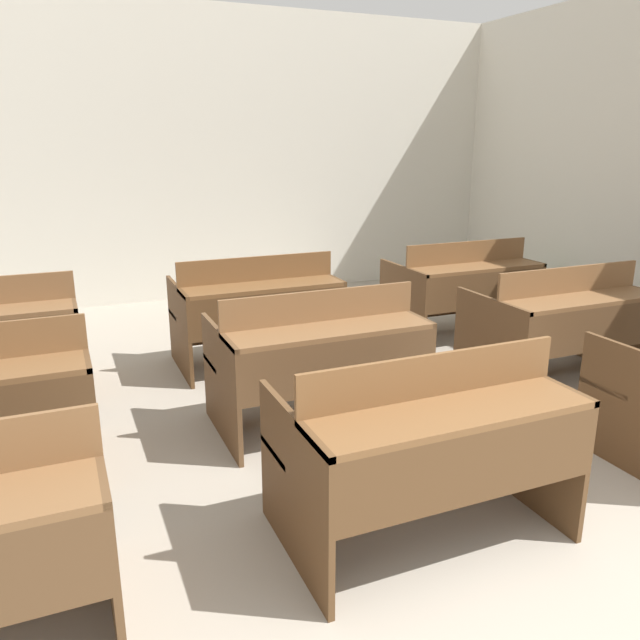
% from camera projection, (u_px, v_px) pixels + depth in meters
% --- Properties ---
extents(wall_back, '(7.28, 0.06, 3.14)m').
position_uv_depth(wall_back, '(202.00, 157.00, 6.85)').
color(wall_back, beige).
rests_on(wall_back, ground_plane).
extents(bench_front_center, '(1.25, 0.79, 0.88)m').
position_uv_depth(bench_front_center, '(425.00, 442.00, 2.76)').
color(bench_front_center, brown).
rests_on(bench_front_center, ground_plane).
extents(bench_second_center, '(1.25, 0.79, 0.88)m').
position_uv_depth(bench_second_center, '(318.00, 355.00, 3.86)').
color(bench_second_center, brown).
rests_on(bench_second_center, ground_plane).
extents(bench_second_right, '(1.25, 0.79, 0.88)m').
position_uv_depth(bench_second_right, '(562.00, 322.00, 4.56)').
color(bench_second_right, brown).
rests_on(bench_second_right, ground_plane).
extents(bench_third_center, '(1.25, 0.79, 0.88)m').
position_uv_depth(bench_third_center, '(257.00, 308.00, 4.95)').
color(bench_third_center, '#53371E').
rests_on(bench_third_center, ground_plane).
extents(bench_third_right, '(1.25, 0.79, 0.88)m').
position_uv_depth(bench_third_right, '(463.00, 287.00, 5.66)').
color(bench_third_right, brown).
rests_on(bench_third_right, ground_plane).
extents(wastepaper_bin, '(0.23, 0.23, 0.36)m').
position_uv_depth(wastepaper_bin, '(533.00, 286.00, 6.93)').
color(wastepaper_bin, '#1E6B33').
rests_on(wastepaper_bin, ground_plane).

